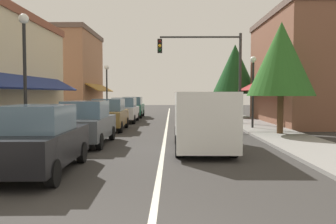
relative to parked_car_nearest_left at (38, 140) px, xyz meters
The scene contains 18 objects.
ground_plane 13.25m from the parked_car_nearest_left, 76.34° to the left, with size 80.00×80.00×0.00m, color #33302D.
sidewalk_left 13.09m from the parked_car_nearest_left, 100.48° to the left, with size 2.60×56.00×0.12m, color #A39E99.
sidewalk_right 15.50m from the parked_car_nearest_left, 56.14° to the left, with size 2.60×56.00×0.12m, color gray.
lane_center_stripe 13.25m from the parked_car_nearest_left, 76.34° to the left, with size 0.14×52.00×0.01m, color silver.
storefront_right_block 19.44m from the parked_car_nearest_left, 50.54° to the left, with size 5.92×10.20×7.42m.
storefront_far_left 23.82m from the parked_car_nearest_left, 104.80° to the left, with size 6.03×8.20×7.71m.
parked_car_nearest_left is the anchor object (origin of this frame).
parked_car_second_left 5.02m from the parked_car_nearest_left, 89.96° to the left, with size 1.80×4.11×1.77m.
parked_car_third_left 10.51m from the parked_car_nearest_left, 90.35° to the left, with size 1.83×4.13×1.77m.
parked_car_far_left 15.85m from the parked_car_nearest_left, 89.79° to the left, with size 1.79×4.11×1.77m.
parked_car_distant_left 20.90m from the parked_car_nearest_left, 89.82° to the left, with size 1.80×4.11×1.77m.
van_in_lane 6.01m from the parked_car_nearest_left, 40.60° to the left, with size 2.02×5.19×2.12m.
traffic_signal_mast_arm 15.56m from the parked_car_nearest_left, 66.51° to the left, with size 5.50×0.50×6.00m.
street_lamp_left_near 4.72m from the parked_car_nearest_left, 117.03° to the left, with size 0.36×0.36×4.91m.
street_lamp_right_mid 13.72m from the parked_car_nearest_left, 53.61° to the left, with size 0.36×0.36×4.17m.
street_lamp_left_far 19.55m from the parked_car_nearest_left, 95.49° to the left, with size 0.36×0.36×4.36m.
tree_right_near 12.24m from the parked_car_nearest_left, 42.83° to the left, with size 3.25×3.25×5.53m.
tree_right_far 22.96m from the parked_car_nearest_left, 67.12° to the left, with size 3.83×3.83×6.25m.
Camera 1 is at (0.32, -3.63, 2.07)m, focal length 36.95 mm.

